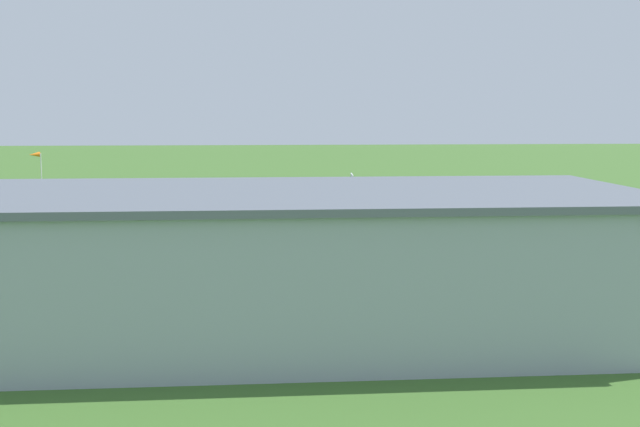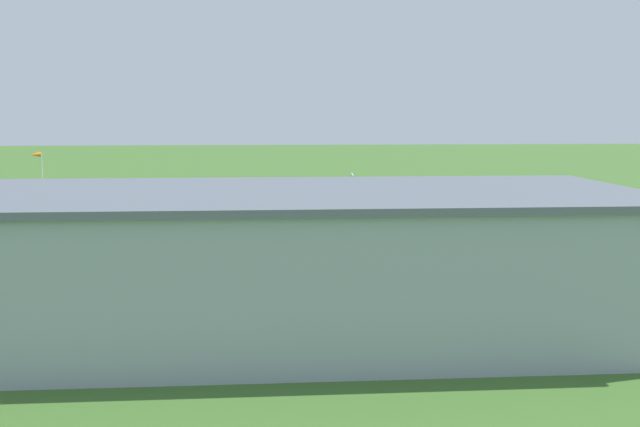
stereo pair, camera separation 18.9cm
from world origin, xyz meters
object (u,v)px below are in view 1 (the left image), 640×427
(person_at_fence_line, at_px, (443,253))
(person_by_parked_cars, at_px, (108,253))
(biplane, at_px, (346,191))
(person_watching_takeoff, at_px, (76,255))
(person_beside_truck, at_px, (453,257))
(car_grey, at_px, (503,258))
(person_crossing_taxiway, at_px, (65,259))
(hangar, at_px, (244,262))
(windsock, at_px, (36,159))

(person_at_fence_line, xyz_separation_m, person_by_parked_cars, (24.72, -2.22, -0.02))
(biplane, height_order, person_at_fence_line, biplane)
(person_watching_takeoff, bearing_deg, person_beside_truck, 173.48)
(car_grey, relative_size, person_crossing_taxiway, 2.63)
(person_crossing_taxiway, bearing_deg, person_beside_truck, 176.87)
(car_grey, distance_m, person_at_fence_line, 4.42)
(hangar, relative_size, person_by_parked_cars, 25.47)
(biplane, relative_size, windsock, 1.12)
(hangar, bearing_deg, person_beside_truck, -133.55)
(person_at_fence_line, height_order, person_beside_truck, person_at_fence_line)
(person_at_fence_line, xyz_separation_m, person_watching_takeoff, (26.82, -1.45, 0.01))
(hangar, distance_m, person_watching_takeoff, 22.54)
(car_grey, relative_size, windsock, 0.65)
(person_beside_truck, bearing_deg, person_watching_takeoff, -6.52)
(person_at_fence_line, relative_size, person_watching_takeoff, 0.99)
(hangar, relative_size, person_beside_truck, 25.56)
(hangar, xyz_separation_m, biplane, (-10.50, -44.84, -0.95))
(hangar, height_order, windsock, hangar)
(person_beside_truck, bearing_deg, car_grey, 168.50)
(car_grey, xyz_separation_m, person_beside_truck, (3.42, -0.70, -0.01))
(hangar, bearing_deg, car_grey, -140.81)
(hangar, xyz_separation_m, person_at_fence_line, (-14.43, -17.17, -2.81))
(windsock, bearing_deg, person_beside_truck, 135.45)
(car_grey, bearing_deg, person_watching_takeoff, -7.09)
(person_crossing_taxiway, bearing_deg, windsock, -72.49)
(hangar, bearing_deg, biplane, -103.18)
(biplane, height_order, person_by_parked_cars, biplane)
(hangar, relative_size, car_grey, 9.38)
(person_watching_takeoff, xyz_separation_m, person_beside_truck, (-27.14, 3.10, -0.03))
(person_watching_takeoff, height_order, person_beside_truck, person_watching_takeoff)
(windsock, bearing_deg, person_crossing_taxiway, 107.51)
(hangar, relative_size, person_crossing_taxiway, 24.70)
(biplane, distance_m, person_by_parked_cars, 32.92)
(biplane, height_order, windsock, windsock)
(hangar, distance_m, person_at_fence_line, 22.60)
(car_grey, bearing_deg, person_at_fence_line, -32.19)
(person_at_fence_line, bearing_deg, hangar, 49.95)
(hangar, height_order, car_grey, hangar)
(car_grey, height_order, person_at_fence_line, person_at_fence_line)
(car_grey, relative_size, person_watching_takeoff, 2.62)
(hangar, bearing_deg, person_watching_takeoff, -56.34)
(person_watching_takeoff, relative_size, person_by_parked_cars, 1.03)
(person_beside_truck, bearing_deg, hangar, 46.45)
(biplane, distance_m, car_grey, 31.05)
(person_watching_takeoff, height_order, person_by_parked_cars, person_watching_takeoff)
(person_by_parked_cars, bearing_deg, person_beside_truck, 171.21)
(hangar, xyz_separation_m, person_by_parked_cars, (10.29, -19.38, -2.83))
(person_beside_truck, bearing_deg, biplane, -81.76)
(person_crossing_taxiway, xyz_separation_m, windsock, (11.74, -37.20, 5.00))
(biplane, bearing_deg, windsock, -14.97)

